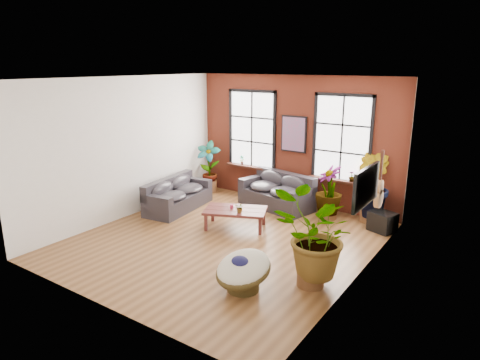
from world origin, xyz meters
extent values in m
cube|color=brown|center=(0.00, 0.00, -0.01)|extent=(6.00, 6.50, 0.02)
cube|color=white|center=(0.00, 0.00, 3.51)|extent=(6.00, 6.50, 0.02)
cube|color=#4D1B12|center=(0.00, 3.26, 1.75)|extent=(6.00, 0.02, 3.50)
cube|color=silver|center=(0.00, -3.26, 1.75)|extent=(6.00, 0.02, 3.50)
cube|color=silver|center=(-3.01, 0.00, 1.75)|extent=(0.02, 6.50, 3.50)
cube|color=silver|center=(3.01, 0.00, 1.75)|extent=(0.02, 6.50, 3.50)
cube|color=white|center=(-1.35, 3.20, 1.95)|extent=(1.40, 0.02, 2.10)
cube|color=black|center=(-1.35, 3.13, 0.87)|extent=(1.60, 0.22, 0.06)
cube|color=white|center=(1.35, 3.20, 1.95)|extent=(1.40, 0.02, 2.10)
cube|color=black|center=(1.35, 3.13, 0.87)|extent=(1.60, 0.22, 0.06)
cube|color=#26232A|center=(-0.18, 2.61, 0.23)|extent=(2.17, 1.39, 0.45)
cube|color=#26232A|center=(-0.10, 2.97, 0.69)|extent=(2.01, 0.67, 0.47)
cube|color=#26232A|center=(-1.04, 2.81, 0.57)|extent=(0.45, 1.00, 0.24)
cube|color=#26232A|center=(0.68, 2.42, 0.57)|extent=(0.45, 1.00, 0.24)
ellipsoid|color=#26232A|center=(-0.56, 2.64, 0.52)|extent=(1.00, 0.98, 0.26)
ellipsoid|color=#26232A|center=(-0.50, 2.92, 0.69)|extent=(0.88, 0.44, 0.45)
ellipsoid|color=#26232A|center=(0.18, 2.47, 0.52)|extent=(1.00, 0.98, 0.26)
ellipsoid|color=#26232A|center=(0.24, 2.75, 0.69)|extent=(0.88, 0.44, 0.45)
cube|color=#26232A|center=(-2.28, 1.03, 0.20)|extent=(1.13, 2.18, 0.41)
cube|color=#26232A|center=(-2.61, 0.99, 0.62)|extent=(0.47, 2.09, 0.42)
cube|color=#26232A|center=(-2.17, 0.10, 0.51)|extent=(0.89, 0.32, 0.21)
cube|color=#26232A|center=(-2.40, 1.96, 0.51)|extent=(0.89, 0.32, 0.21)
ellipsoid|color=#26232A|center=(-2.18, 0.62, 0.47)|extent=(0.84, 1.00, 0.23)
ellipsoid|color=#26232A|center=(-2.43, 0.59, 0.62)|extent=(0.34, 0.93, 0.40)
ellipsoid|color=#26232A|center=(-2.29, 1.45, 0.47)|extent=(0.84, 1.00, 0.23)
ellipsoid|color=#26232A|center=(-2.54, 1.42, 0.62)|extent=(0.34, 0.93, 0.40)
cube|color=#4C1D1B|center=(-0.23, 0.75, 0.43)|extent=(1.65, 1.33, 0.06)
cube|color=black|center=(-0.18, 0.63, 0.46)|extent=(1.32, 0.58, 0.00)
cube|color=black|center=(-0.29, 0.88, 0.46)|extent=(1.32, 0.58, 0.00)
cube|color=#4C1D1B|center=(-0.69, 0.20, 0.20)|extent=(0.09, 0.09, 0.40)
cube|color=#4C1D1B|center=(0.48, 0.71, 0.20)|extent=(0.09, 0.09, 0.40)
cube|color=#4C1D1B|center=(-0.95, 0.80, 0.20)|extent=(0.09, 0.09, 0.40)
cube|color=#4C1D1B|center=(0.22, 1.31, 0.20)|extent=(0.09, 0.09, 0.40)
cylinder|color=#B82E51|center=(-0.35, 0.76, 0.51)|extent=(0.11, 0.11, 0.09)
cylinder|color=#3F3316|center=(1.52, -1.55, 0.11)|extent=(0.70, 0.70, 0.22)
torus|color=#3F3316|center=(1.52, -1.55, 0.37)|extent=(1.21, 1.20, 0.44)
ellipsoid|color=beige|center=(1.52, -1.55, 0.43)|extent=(1.17, 1.21, 0.60)
ellipsoid|color=#13133C|center=(1.51, -1.60, 0.54)|extent=(0.44, 0.39, 0.17)
cube|color=black|center=(0.00, 3.19, 1.95)|extent=(0.74, 0.04, 0.98)
cube|color=#0C7F8C|center=(0.00, 3.16, 1.95)|extent=(0.66, 0.02, 0.90)
cube|color=black|center=(2.95, 0.30, 1.65)|extent=(0.06, 1.25, 0.72)
cube|color=black|center=(2.92, 0.30, 1.65)|extent=(0.01, 1.15, 0.62)
cylinder|color=#B27F4C|center=(2.90, 1.35, 1.13)|extent=(0.09, 0.38, 0.38)
cylinder|color=#B27F4C|center=(2.90, 1.35, 1.38)|extent=(0.09, 0.30, 0.30)
cylinder|color=black|center=(2.90, 1.35, 1.13)|extent=(0.09, 0.11, 0.11)
cube|color=black|center=(2.90, 1.35, 1.75)|extent=(0.04, 0.05, 0.55)
cube|color=black|center=(2.90, 1.35, 2.07)|extent=(0.06, 0.06, 0.14)
cube|color=black|center=(2.72, 2.49, 0.23)|extent=(0.68, 0.62, 0.46)
cylinder|color=brown|center=(-2.60, 2.73, 0.18)|extent=(0.62, 0.62, 0.36)
cylinder|color=brown|center=(2.27, 2.95, 0.17)|extent=(0.48, 0.48, 0.33)
cylinder|color=brown|center=(2.42, -0.76, 0.18)|extent=(0.61, 0.61, 0.35)
cylinder|color=brown|center=(1.33, 2.60, 0.16)|extent=(0.50, 0.50, 0.33)
imported|color=#1A4712|center=(-2.57, 2.71, 0.85)|extent=(0.86, 0.71, 1.41)
imported|color=#1A4712|center=(2.27, 2.96, 0.95)|extent=(1.13, 1.09, 1.60)
imported|color=#1A4712|center=(2.46, -0.75, 0.93)|extent=(1.79, 1.83, 1.54)
imported|color=#1A4712|center=(1.34, 2.56, 0.75)|extent=(0.97, 0.97, 1.22)
imported|color=#1A4712|center=(-0.02, 0.62, 0.58)|extent=(0.23, 0.20, 0.24)
imported|color=#1A4712|center=(-1.65, 3.13, 1.04)|extent=(0.17, 0.17, 0.27)
imported|color=#1A4712|center=(1.70, 3.13, 1.04)|extent=(0.19, 0.19, 0.27)
camera|label=1|loc=(5.21, -7.09, 3.80)|focal=32.00mm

